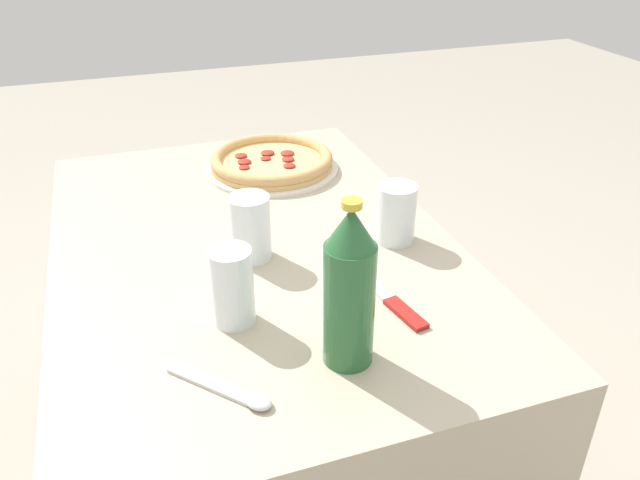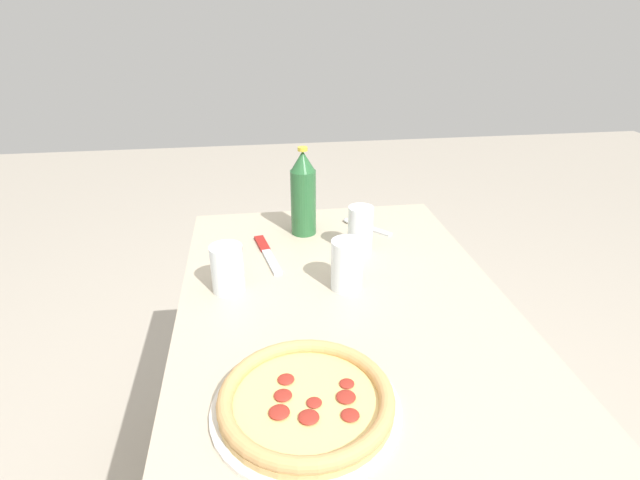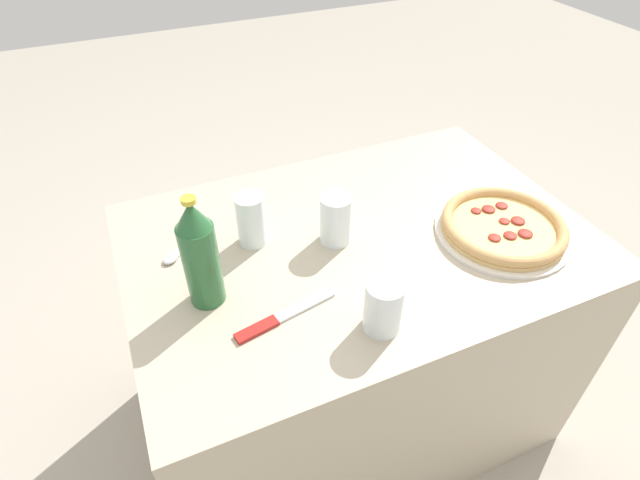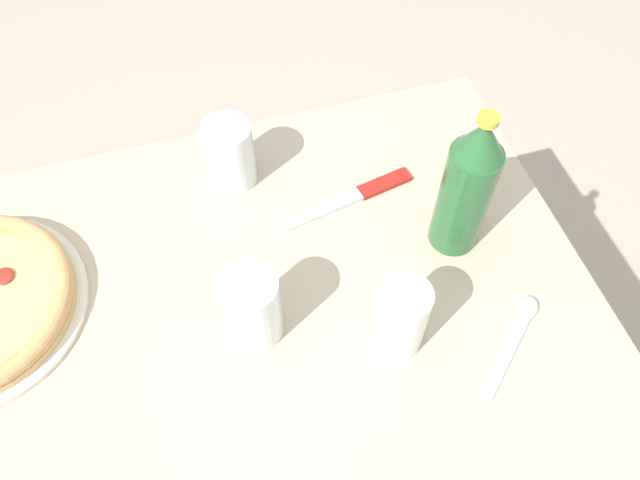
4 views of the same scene
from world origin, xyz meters
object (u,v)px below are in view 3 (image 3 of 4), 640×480
glass_cola (336,220)px  beer_bottle (200,255)px  knife (282,317)px  glass_mango_juice (383,307)px  pizza_veggie (503,227)px  spoon (182,248)px  glass_iced_tea (251,221)px

glass_cola → beer_bottle: (-0.31, -0.06, 0.06)m
knife → beer_bottle: bearing=136.6°
knife → glass_mango_juice: bearing=-29.0°
pizza_veggie → spoon: (-0.70, 0.24, -0.02)m
glass_iced_tea → glass_cola: (0.18, -0.07, -0.00)m
glass_mango_juice → glass_cola: bearing=84.3°
spoon → pizza_veggie: bearing=-19.1°
glass_iced_tea → beer_bottle: (-0.14, -0.13, 0.06)m
glass_cola → pizza_veggie: bearing=-20.3°
pizza_veggie → glass_mango_juice: 0.42m
glass_mango_juice → glass_cola: 0.27m
glass_mango_juice → knife: bearing=151.0°
pizza_veggie → spoon: size_ratio=2.24×
beer_bottle → spoon: 0.21m
knife → spoon: spoon is taller
pizza_veggie → glass_cola: size_ratio=2.60×
beer_bottle → knife: bearing=-43.4°
glass_cola → knife: 0.27m
glass_cola → beer_bottle: beer_bottle is taller
beer_bottle → glass_mango_juice: bearing=-35.5°
glass_cola → knife: glass_cola is taller
glass_mango_juice → glass_iced_tea: size_ratio=0.89×
glass_iced_tea → spoon: glass_iced_tea is taller
knife → spoon: (-0.14, 0.28, 0.00)m
glass_mango_juice → glass_iced_tea: 0.37m
pizza_veggie → spoon: 0.74m
glass_cola → beer_bottle: size_ratio=0.48×
glass_iced_tea → beer_bottle: size_ratio=0.50×
glass_mango_juice → glass_iced_tea: bearing=113.8°
glass_mango_juice → spoon: bearing=129.2°
beer_bottle → glass_cola: bearing=11.5°
pizza_veggie → glass_iced_tea: glass_iced_tea is taller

